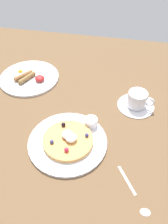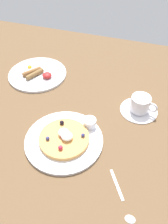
{
  "view_description": "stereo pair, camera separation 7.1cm",
  "coord_description": "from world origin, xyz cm",
  "px_view_note": "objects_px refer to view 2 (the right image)",
  "views": [
    {
      "loc": [
        16.83,
        -57.15,
        61.77
      ],
      "look_at": [
        5.93,
        -1.12,
        4.0
      ],
      "focal_mm": 36.4,
      "sensor_mm": 36.0,
      "label": 1
    },
    {
      "loc": [
        23.69,
        -55.37,
        61.77
      ],
      "look_at": [
        5.93,
        -1.12,
        4.0
      ],
      "focal_mm": 36.4,
      "sensor_mm": 36.0,
      "label": 2
    }
  ],
  "objects_px": {
    "syrup_ramekin": "(90,123)",
    "coffee_saucer": "(139,110)",
    "pancake_plate": "(64,140)",
    "coffee_cup": "(141,103)",
    "teaspoon": "(125,205)",
    "breakfast_plate": "(38,74)"
  },
  "relations": [
    {
      "from": "coffee_saucer",
      "to": "coffee_cup",
      "type": "xyz_separation_m",
      "value": [
        0.0,
        -0.0,
        0.03
      ]
    },
    {
      "from": "breakfast_plate",
      "to": "teaspoon",
      "type": "relative_size",
      "value": 1.88
    },
    {
      "from": "breakfast_plate",
      "to": "coffee_cup",
      "type": "xyz_separation_m",
      "value": [
        0.47,
        -0.09,
        0.03
      ]
    },
    {
      "from": "syrup_ramekin",
      "to": "coffee_saucer",
      "type": "distance_m",
      "value": 0.21
    },
    {
      "from": "teaspoon",
      "to": "syrup_ramekin",
      "type": "bearing_deg",
      "value": 126.27
    },
    {
      "from": "pancake_plate",
      "to": "coffee_cup",
      "type": "bearing_deg",
      "value": 45.72
    },
    {
      "from": "coffee_cup",
      "to": "syrup_ramekin",
      "type": "bearing_deg",
      "value": -137.81
    },
    {
      "from": "coffee_cup",
      "to": "teaspoon",
      "type": "distance_m",
      "value": 0.38
    },
    {
      "from": "syrup_ramekin",
      "to": "teaspoon",
      "type": "distance_m",
      "value": 0.29
    },
    {
      "from": "syrup_ramekin",
      "to": "breakfast_plate",
      "type": "relative_size",
      "value": 0.18
    },
    {
      "from": "syrup_ramekin",
      "to": "breakfast_plate",
      "type": "distance_m",
      "value": 0.39
    },
    {
      "from": "syrup_ramekin",
      "to": "coffee_cup",
      "type": "relative_size",
      "value": 0.45
    },
    {
      "from": "coffee_saucer",
      "to": "teaspoon",
      "type": "height_order",
      "value": "coffee_saucer"
    },
    {
      "from": "pancake_plate",
      "to": "breakfast_plate",
      "type": "height_order",
      "value": "same"
    },
    {
      "from": "coffee_cup",
      "to": "teaspoon",
      "type": "height_order",
      "value": "coffee_cup"
    },
    {
      "from": "pancake_plate",
      "to": "coffee_saucer",
      "type": "distance_m",
      "value": 0.31
    },
    {
      "from": "coffee_saucer",
      "to": "pancake_plate",
      "type": "bearing_deg",
      "value": -133.99
    },
    {
      "from": "syrup_ramekin",
      "to": "breakfast_plate",
      "type": "bearing_deg",
      "value": 144.13
    },
    {
      "from": "coffee_cup",
      "to": "pancake_plate",
      "type": "bearing_deg",
      "value": -134.28
    },
    {
      "from": "syrup_ramekin",
      "to": "teaspoon",
      "type": "relative_size",
      "value": 0.33
    },
    {
      "from": "pancake_plate",
      "to": "coffee_cup",
      "type": "distance_m",
      "value": 0.32
    },
    {
      "from": "breakfast_plate",
      "to": "teaspoon",
      "type": "xyz_separation_m",
      "value": [
        0.49,
        -0.47,
        -0.0
      ]
    }
  ]
}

